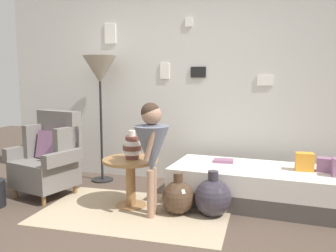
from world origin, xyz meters
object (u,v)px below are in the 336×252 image
(floor_lamp, at_px, (100,73))
(armchair, at_px, (49,158))
(side_table, at_px, (131,172))
(demijohn_near, at_px, (178,197))
(demijohn_far, at_px, (213,197))
(daybed, at_px, (261,186))
(person_child, at_px, (152,145))
(vase_striped, at_px, (132,147))
(book_on_daybed, at_px, (223,161))

(floor_lamp, bearing_deg, armchair, -116.25)
(side_table, xyz_separation_m, demijohn_near, (0.53, -0.07, -0.20))
(armchair, height_order, demijohn_far, armchair)
(daybed, xyz_separation_m, side_table, (-1.32, -0.42, 0.17))
(side_table, bearing_deg, demijohn_near, -7.50)
(floor_lamp, xyz_separation_m, demijohn_far, (1.59, -0.83, -1.22))
(person_child, bearing_deg, vase_striped, 142.73)
(vase_striped, height_order, demijohn_far, vase_striped)
(daybed, xyz_separation_m, floor_lamp, (-2.04, 0.37, 1.21))
(side_table, distance_m, person_child, 0.50)
(side_table, relative_size, demijohn_near, 1.39)
(armchair, height_order, vase_striped, armchair)
(side_table, height_order, book_on_daybed, side_table)
(armchair, distance_m, floor_lamp, 1.23)
(armchair, distance_m, book_on_daybed, 2.01)
(demijohn_near, bearing_deg, person_child, -149.26)
(demijohn_far, bearing_deg, person_child, -163.14)
(floor_lamp, height_order, demijohn_far, floor_lamp)
(armchair, bearing_deg, person_child, -13.59)
(demijohn_far, bearing_deg, side_table, 177.86)
(daybed, relative_size, demijohn_near, 4.70)
(floor_lamp, bearing_deg, vase_striped, -47.08)
(person_child, relative_size, demijohn_far, 2.47)
(person_child, relative_size, book_on_daybed, 5.08)
(demijohn_near, bearing_deg, vase_striped, 171.32)
(side_table, relative_size, demijohn_far, 1.28)
(daybed, bearing_deg, demijohn_near, -148.17)
(side_table, height_order, demijohn_far, side_table)
(armchair, distance_m, vase_striped, 1.09)
(daybed, height_order, side_table, side_table)
(person_child, distance_m, book_on_daybed, 1.04)
(book_on_daybed, xyz_separation_m, demijohn_far, (-0.03, -0.62, -0.23))
(floor_lamp, bearing_deg, demijohn_near, -34.92)
(armchair, height_order, side_table, armchair)
(side_table, bearing_deg, armchair, 173.42)
(floor_lamp, bearing_deg, person_child, -44.67)
(armchair, bearing_deg, book_on_daybed, 13.49)
(daybed, xyz_separation_m, person_child, (-1.02, -0.63, 0.51))
(side_table, relative_size, floor_lamp, 0.35)
(vase_striped, bearing_deg, armchair, 173.97)
(vase_striped, bearing_deg, book_on_daybed, 33.41)
(demijohn_near, bearing_deg, daybed, 31.83)
(side_table, bearing_deg, vase_striped, 22.67)
(floor_lamp, distance_m, book_on_daybed, 1.91)
(armchair, distance_m, person_child, 1.42)
(armchair, relative_size, person_child, 0.87)
(book_on_daybed, distance_m, demijohn_far, 0.66)
(side_table, height_order, person_child, person_child)
(daybed, height_order, demijohn_far, demijohn_far)
(side_table, xyz_separation_m, floor_lamp, (-0.72, 0.80, 1.04))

